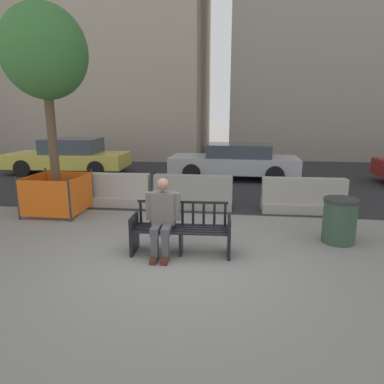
# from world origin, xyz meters

# --- Properties ---
(ground_plane) EXTENTS (200.00, 200.00, 0.00)m
(ground_plane) POSITION_xyz_m (0.00, 0.00, 0.00)
(ground_plane) COLOR gray
(street_asphalt) EXTENTS (120.00, 12.00, 0.01)m
(street_asphalt) POSITION_xyz_m (0.00, 8.70, 0.00)
(street_asphalt) COLOR #28282B
(street_asphalt) RESTS_ON ground
(street_bench) EXTENTS (1.71, 0.59, 0.88)m
(street_bench) POSITION_xyz_m (-0.02, 0.29, 0.40)
(street_bench) COLOR black
(street_bench) RESTS_ON ground
(seated_person) EXTENTS (0.58, 0.73, 1.31)m
(seated_person) POSITION_xyz_m (-0.32, 0.22, 0.69)
(seated_person) COLOR #66605B
(seated_person) RESTS_ON ground
(jersey_barrier_centre) EXTENTS (2.01, 0.71, 0.84)m
(jersey_barrier_centre) POSITION_xyz_m (-0.18, 3.24, 0.34)
(jersey_barrier_centre) COLOR gray
(jersey_barrier_centre) RESTS_ON ground
(jersey_barrier_left) EXTENTS (2.02, 0.74, 0.84)m
(jersey_barrier_left) POSITION_xyz_m (-2.33, 3.23, 0.34)
(jersey_barrier_left) COLOR #ADA89E
(jersey_barrier_left) RESTS_ON ground
(jersey_barrier_right) EXTENTS (2.01, 0.71, 0.84)m
(jersey_barrier_right) POSITION_xyz_m (2.55, 3.20, 0.34)
(jersey_barrier_right) COLOR #9E998E
(jersey_barrier_right) RESTS_ON ground
(street_tree) EXTENTS (1.87, 1.87, 4.71)m
(street_tree) POSITION_xyz_m (-3.36, 2.32, 3.65)
(street_tree) COLOR brown
(street_tree) RESTS_ON ground
(construction_fence) EXTENTS (1.28, 1.28, 1.00)m
(construction_fence) POSITION_xyz_m (-3.36, 2.32, 0.50)
(construction_fence) COLOR #2D2D33
(construction_fence) RESTS_ON ground
(car_taxi_near) EXTENTS (4.72, 2.16, 1.39)m
(car_taxi_near) POSITION_xyz_m (-5.72, 7.72, 0.68)
(car_taxi_near) COLOR #DBC64C
(car_taxi_near) RESTS_ON ground
(car_sedan_far) EXTENTS (4.66, 2.00, 1.29)m
(car_sedan_far) POSITION_xyz_m (0.87, 7.33, 0.66)
(car_sedan_far) COLOR #B7B7BC
(car_sedan_far) RESTS_ON ground
(trash_bin) EXTENTS (0.63, 0.63, 0.85)m
(trash_bin) POSITION_xyz_m (2.84, 1.17, 0.43)
(trash_bin) COLOR #334C38
(trash_bin) RESTS_ON ground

